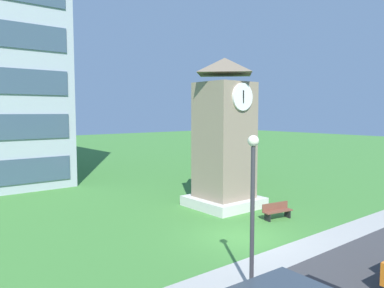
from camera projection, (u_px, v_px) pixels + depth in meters
ground_plane at (240, 238)px, 17.58m from camera, size 160.00×160.00×0.00m
kerb_strip at (288, 255)px, 15.48m from camera, size 120.00×1.60×0.01m
clock_tower at (224, 142)px, 23.09m from camera, size 3.89×3.89×9.10m
park_bench at (277, 211)px, 20.61m from camera, size 1.85×0.77×0.88m
street_lamp at (253, 194)px, 12.05m from camera, size 0.36×0.36×5.12m
tree_streetside at (229, 131)px, 31.24m from camera, size 3.51×3.51×6.07m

